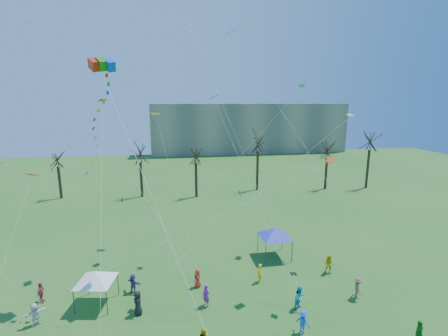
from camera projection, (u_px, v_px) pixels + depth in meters
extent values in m
cube|color=gray|center=(248.00, 128.00, 99.21)|extent=(60.00, 14.00, 15.00)
cylinder|color=black|center=(60.00, 183.00, 50.41)|extent=(0.44, 0.44, 5.23)
cylinder|color=black|center=(141.00, 180.00, 51.23)|extent=(0.44, 0.44, 5.77)
cylinder|color=black|center=(196.00, 180.00, 51.10)|extent=(0.44, 0.44, 5.71)
cylinder|color=black|center=(257.00, 171.00, 55.19)|extent=(0.44, 0.44, 6.98)
cylinder|color=black|center=(326.00, 174.00, 55.92)|extent=(0.44, 0.44, 5.62)
cylinder|color=black|center=(368.00, 169.00, 56.53)|extent=(0.44, 0.44, 7.00)
cube|color=red|center=(94.00, 65.00, 23.57)|extent=(1.05, 1.32, 1.19)
cube|color=#218B12|center=(102.00, 65.00, 23.67)|extent=(1.05, 1.32, 1.19)
cube|color=blue|center=(110.00, 65.00, 23.76)|extent=(1.05, 1.32, 1.19)
cylinder|color=white|center=(151.00, 194.00, 19.40)|extent=(0.02, 0.02, 21.54)
cylinder|color=#3F3F44|center=(74.00, 302.00, 22.77)|extent=(0.08, 0.08, 1.95)
cylinder|color=#3F3F44|center=(107.00, 303.00, 22.75)|extent=(0.08, 0.08, 1.95)
cylinder|color=#3F3F44|center=(88.00, 284.00, 25.13)|extent=(0.08, 0.08, 1.95)
cylinder|color=#3F3F44|center=(118.00, 284.00, 25.11)|extent=(0.08, 0.08, 1.95)
pyramid|color=white|center=(96.00, 276.00, 23.66)|extent=(3.65, 3.65, 0.83)
cylinder|color=#3F3F44|center=(266.00, 254.00, 29.87)|extent=(0.07, 0.07, 2.15)
cylinder|color=#3F3F44|center=(292.00, 252.00, 30.33)|extent=(0.07, 0.07, 2.15)
cylinder|color=#3F3F44|center=(258.00, 242.00, 32.43)|extent=(0.07, 0.07, 2.15)
cylinder|color=#3F3F44|center=(282.00, 240.00, 32.89)|extent=(0.07, 0.07, 2.15)
pyramid|color=#2734C4|center=(275.00, 232.00, 31.06)|extent=(4.10, 4.10, 0.92)
imported|color=blue|center=(303.00, 322.00, 21.00)|extent=(1.12, 1.20, 1.62)
imported|color=#21871D|center=(419.00, 333.00, 19.94)|extent=(1.08, 0.84, 1.71)
imported|color=white|center=(35.00, 314.00, 21.74)|extent=(1.50, 1.28, 1.63)
imported|color=black|center=(138.00, 303.00, 22.82)|extent=(0.76, 1.01, 1.85)
imported|color=purple|center=(206.00, 295.00, 23.71)|extent=(0.74, 0.79, 1.81)
imported|color=#0DA3BD|center=(300.00, 297.00, 23.44)|extent=(1.11, 1.03, 1.83)
imported|color=#826246|center=(358.00, 288.00, 24.74)|extent=(0.93, 1.25, 1.73)
imported|color=#C34158|center=(41.00, 293.00, 24.20)|extent=(0.47, 0.99, 1.65)
imported|color=#4B4290|center=(133.00, 283.00, 25.51)|extent=(1.46, 1.28, 1.60)
imported|color=red|center=(197.00, 278.00, 26.24)|extent=(0.92, 0.93, 1.62)
imported|color=yellow|center=(259.00, 273.00, 26.92)|extent=(0.58, 0.71, 1.69)
imported|color=gold|center=(329.00, 264.00, 28.30)|extent=(1.11, 1.08, 1.80)
cube|color=#FF360D|center=(32.00, 175.00, 20.38)|extent=(0.66, 0.76, 0.27)
cylinder|color=white|center=(3.00, 266.00, 18.08)|extent=(0.01, 0.01, 11.19)
cube|color=#D42365|center=(102.00, 100.00, 27.84)|extent=(0.92, 0.98, 0.23)
cylinder|color=white|center=(101.00, 198.00, 23.02)|extent=(0.01, 0.01, 19.19)
cube|color=#C5D616|center=(153.00, 202.00, 18.69)|extent=(0.82, 0.79, 0.41)
cylinder|color=white|center=(179.00, 269.00, 18.96)|extent=(0.01, 0.01, 8.41)
cube|color=#1CD3C4|center=(214.00, 97.00, 24.24)|extent=(0.81, 0.73, 0.34)
cylinder|color=white|center=(255.00, 198.00, 22.57)|extent=(0.01, 0.01, 16.61)
cube|color=#272BDE|center=(231.00, 32.00, 30.72)|extent=(0.77, 0.68, 0.38)
cylinder|color=white|center=(305.00, 147.00, 25.28)|extent=(0.01, 0.01, 28.23)
cube|color=red|center=(330.00, 160.00, 23.43)|extent=(0.75, 0.76, 0.36)
cylinder|color=white|center=(188.00, 231.00, 22.54)|extent=(0.01, 0.01, 23.50)
cube|color=#94E335|center=(350.00, 115.00, 29.27)|extent=(0.61, 0.75, 0.21)
cylinder|color=white|center=(257.00, 195.00, 26.01)|extent=(0.01, 0.01, 23.94)
cube|color=purple|center=(28.00, 22.00, 28.30)|extent=(0.68, 0.75, 0.29)
cylinder|color=white|center=(109.00, 144.00, 25.96)|extent=(0.01, 0.01, 28.09)
cube|color=#FFB00D|center=(190.00, 24.00, 34.40)|extent=(0.90, 0.88, 0.42)
cylinder|color=white|center=(235.00, 133.00, 28.88)|extent=(0.01, 0.01, 28.83)
cube|color=#DC2460|center=(302.00, 135.00, 24.65)|extent=(0.90, 0.82, 0.19)
cylinder|color=white|center=(330.00, 209.00, 24.65)|extent=(0.01, 0.01, 12.16)
cube|color=#E3F71A|center=(155.00, 113.00, 23.35)|extent=(0.81, 0.81, 0.20)
cylinder|color=white|center=(97.00, 202.00, 23.73)|extent=(0.01, 0.01, 15.79)
cube|color=#19BC9C|center=(302.00, 86.00, 32.34)|extent=(0.77, 0.86, 0.32)
cylinder|color=white|center=(228.00, 170.00, 28.87)|extent=(0.01, 0.01, 24.16)
cube|color=#D32372|center=(156.00, 114.00, 30.79)|extent=(0.91, 0.91, 0.19)
cylinder|color=white|center=(175.00, 187.00, 28.46)|extent=(0.01, 0.01, 15.21)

